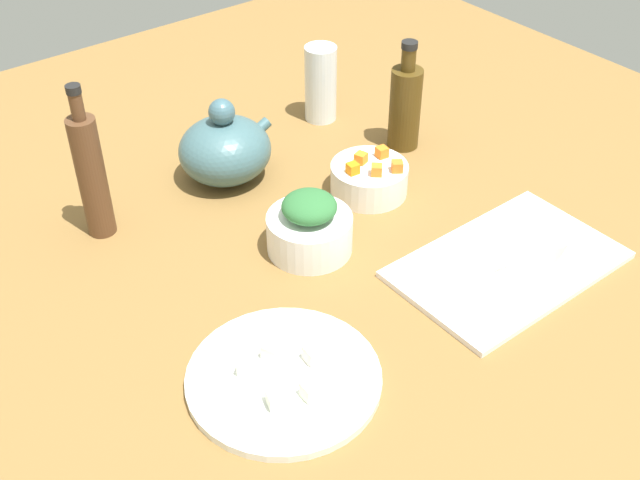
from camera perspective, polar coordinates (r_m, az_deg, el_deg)
tabletop at (r=122.21cm, az=0.00°, el=-2.40°), size 190.00×190.00×3.00cm
cutting_board at (r=123.99cm, az=13.28°, el=-1.73°), size 34.43×21.49×1.00cm
plate_tofu at (r=104.08cm, az=-2.61°, el=-9.87°), size 25.40×25.40×1.20cm
bowl_greens at (r=122.58cm, az=-0.75°, el=0.49°), size 13.30×13.30×6.15cm
bowl_carrots at (r=135.84cm, az=3.54°, el=4.39°), size 13.18×13.18×5.32cm
teapot at (r=138.67cm, az=-6.82°, el=6.50°), size 17.62×15.60×15.27cm
bottle_0 at (r=126.76cm, az=-16.08°, el=4.57°), size 4.44×4.44×25.86cm
bottle_1 at (r=146.74cm, az=6.13°, el=9.58°), size 5.75×5.75×20.61cm
drinking_glass_0 at (r=155.50cm, az=0.05°, el=11.16°), size 6.18×6.18×14.92cm
carrot_cube_0 at (r=131.89cm, az=2.37°, el=5.15°), size 2.00×2.00×1.80cm
carrot_cube_1 at (r=131.71cm, az=4.08°, el=5.03°), size 2.54×2.54×1.80cm
carrot_cube_2 at (r=134.65cm, az=2.95°, el=5.88°), size 2.26×2.26×1.80cm
carrot_cube_3 at (r=136.50cm, az=4.46°, el=6.30°), size 2.01×2.01×1.80cm
carrot_cube_4 at (r=132.93cm, az=5.56°, el=5.28°), size 2.51×2.51×1.80cm
chopped_greens_mound at (r=119.56cm, az=-0.77°, el=2.41°), size 8.49×8.53×3.96cm
tofu_cube_0 at (r=105.16cm, az=-3.47°, el=-7.92°), size 2.94×2.94×2.20cm
tofu_cube_1 at (r=104.54cm, az=-0.49°, el=-8.18°), size 2.36×2.36×2.20cm
tofu_cube_2 at (r=100.34cm, az=-0.64°, el=-10.74°), size 2.33×2.33×2.20cm
tofu_cube_3 at (r=103.46cm, az=-5.24°, el=-9.01°), size 3.10×3.10×2.20cm
tofu_cube_4 at (r=99.62cm, az=-3.17°, el=-11.29°), size 2.75×2.75×2.20cm
dumpling_0 at (r=117.97cm, az=9.36°, el=-2.40°), size 6.42×6.46×2.44cm
dumpling_1 at (r=125.41cm, az=17.26°, el=-0.87°), size 4.37×4.27×2.98cm
dumpling_2 at (r=119.33cm, az=13.19°, el=-2.37°), size 6.90×6.87×2.72cm
dumpling_3 at (r=130.55cm, az=17.32°, el=0.62°), size 7.20×7.23×2.20cm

